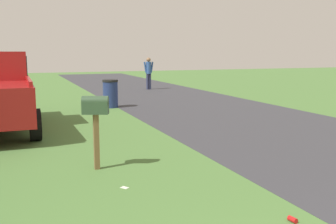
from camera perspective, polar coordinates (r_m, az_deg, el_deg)
name	(u,v)px	position (r m, az deg, el deg)	size (l,w,h in m)	color
road_asphalt	(321,143)	(9.65, 21.44, -4.25)	(60.00, 5.96, 0.01)	#38383D
mailbox	(96,111)	(6.95, -10.57, 0.10)	(0.35, 0.50, 1.32)	brown
trash_bin	(110,94)	(14.80, -8.43, 2.69)	(0.58, 0.58, 1.05)	navy
pedestrian	(149,71)	(21.74, -2.86, 6.03)	(0.30, 0.58, 1.77)	#2D3351
litter_wrapper_by_mailbox	(125,187)	(6.17, -6.38, -10.93)	(0.12, 0.08, 0.01)	silver
litter_can_near_hydrant	(293,219)	(5.22, 17.78, -14.76)	(0.07, 0.07, 0.12)	red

